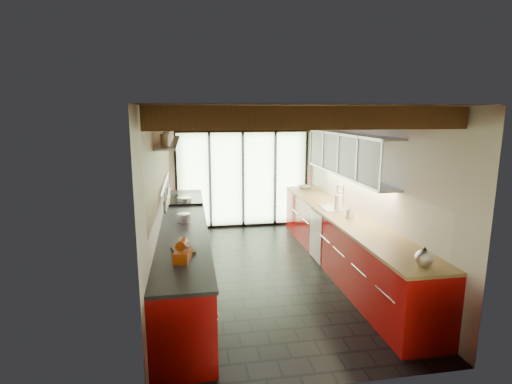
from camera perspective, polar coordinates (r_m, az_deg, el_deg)
ground at (r=6.54m, az=1.45°, el=-11.47°), size 5.50×5.50×0.00m
room_shell at (r=6.09m, az=1.53°, el=3.02°), size 5.50×5.50×5.50m
ceiling_beams at (r=6.40m, az=0.91°, el=10.69°), size 3.14×5.06×4.90m
glass_door at (r=8.73m, az=-1.89°, el=5.58°), size 2.95×0.10×2.90m
left_counter at (r=6.27m, az=-10.16°, el=-8.16°), size 0.68×5.00×0.92m
range_stove at (r=7.65m, az=-10.09°, el=-4.50°), size 0.66×0.90×0.97m
right_counter at (r=6.73m, az=12.26°, el=-6.88°), size 0.68×5.00×0.92m
sink_assembly at (r=6.95m, az=11.33°, el=-1.97°), size 0.45×0.52×0.43m
upper_cabinets_right at (r=6.77m, az=13.06°, el=5.25°), size 0.34×3.00×3.00m
left_wall_fixtures at (r=6.10m, az=-12.42°, el=4.93°), size 0.28×2.60×0.96m
stand_mixer at (r=4.52m, az=-10.48°, el=-8.41°), size 0.21×0.30×0.25m
pot_large at (r=6.08m, az=-10.29°, el=-3.62°), size 0.24×0.24×0.13m
pot_small at (r=7.35m, az=-10.20°, el=-1.14°), size 0.33×0.33×0.10m
cutting_board at (r=4.83m, az=-10.40°, el=-8.20°), size 0.30×0.36×0.03m
kettle at (r=4.65m, az=22.89°, el=-8.58°), size 0.26×0.27×0.23m
paper_towel at (r=6.80m, az=11.63°, el=-1.50°), size 0.12×0.12×0.31m
soap_bottle at (r=6.34m, az=13.32°, el=-2.79°), size 0.11×0.11×0.20m
bowl at (r=8.67m, az=6.89°, el=0.72°), size 0.30×0.30×0.06m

